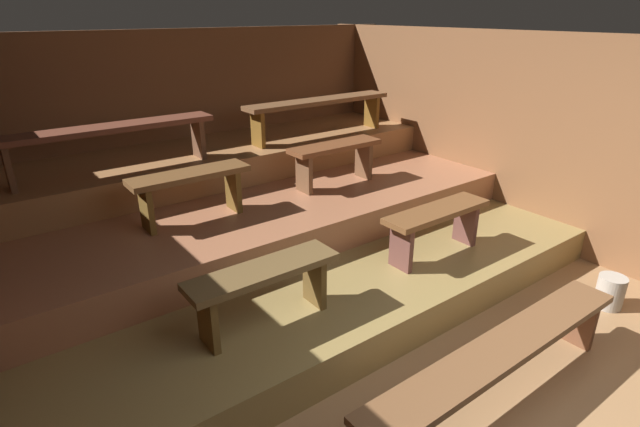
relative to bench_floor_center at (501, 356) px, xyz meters
The scene contains 14 objects.
ground 1.94m from the bench_floor_center, 92.23° to the left, with size 5.89×5.77×0.08m, color #976D46.
wall_back 4.46m from the bench_floor_center, 90.96° to the left, with size 5.89×0.06×2.20m, color brown.
wall_right 3.22m from the bench_floor_center, 37.09° to the left, with size 0.06×5.77×2.20m, color brown.
platform_lower 2.54m from the bench_floor_center, 91.66° to the left, with size 5.09×3.69×0.32m, color olive.
platform_middle 3.09m from the bench_floor_center, 91.36° to the left, with size 5.09×2.57×0.32m, color #A16545.
platform_upper 3.77m from the bench_floor_center, 91.12° to the left, with size 5.09×1.26×0.32m, color #98673D.
bench_floor_center is the anchor object (origin of this frame).
bench_lower_left 1.62m from the bench_floor_center, 127.36° to the left, with size 1.10×0.30×0.45m.
bench_lower_right 1.53m from the bench_floor_center, 57.09° to the left, with size 1.10×0.30×0.45m.
bench_middle_left 2.84m from the bench_floor_center, 108.66° to the left, with size 1.06×0.30×0.45m.
bench_middle_right 2.80m from the bench_floor_center, 74.26° to the left, with size 1.06×0.30×0.45m.
bench_upper_left 3.81m from the bench_floor_center, 110.49° to the left, with size 1.96×0.30×0.45m.
bench_upper_right 3.76m from the bench_floor_center, 71.67° to the left, with size 1.96×0.30×0.45m.
pail_floor 1.79m from the bench_floor_center, ahead, with size 0.23×0.23×0.29m, color #B2A899.
Camera 1 is at (-2.34, -0.73, 2.39)m, focal length 27.53 mm.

